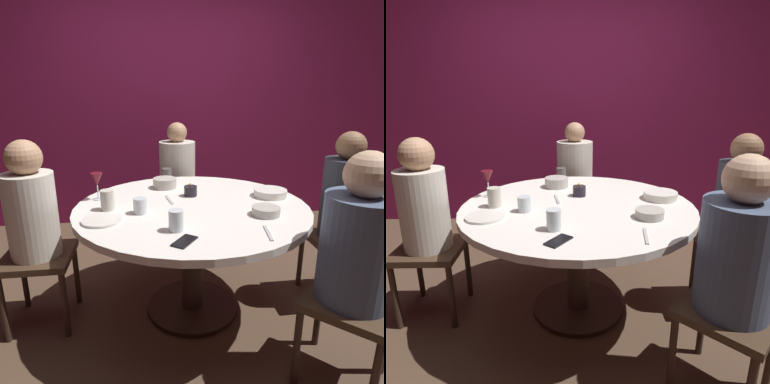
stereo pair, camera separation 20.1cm
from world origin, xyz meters
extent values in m
plane|color=#4C3828|center=(0.00, 0.00, 0.00)|extent=(8.00, 8.00, 0.00)
cube|color=maroon|center=(0.00, 1.76, 1.30)|extent=(6.00, 0.10, 2.60)
cylinder|color=silver|center=(0.00, 0.00, 0.72)|extent=(1.43, 1.43, 0.04)
cylinder|color=#332319|center=(0.00, 0.00, 0.35)|extent=(0.14, 0.14, 0.70)
cylinder|color=#2D2116|center=(0.00, 0.00, 0.01)|extent=(0.60, 0.60, 0.03)
cube|color=#3F2D1E|center=(-0.94, 0.00, 0.45)|extent=(0.40, 0.40, 0.04)
cylinder|color=beige|center=(-0.94, 0.00, 0.72)|extent=(0.29, 0.29, 0.50)
sphere|color=tan|center=(-0.94, 0.00, 1.06)|extent=(0.20, 0.20, 0.20)
cylinder|color=#332319|center=(-1.11, -0.17, 0.21)|extent=(0.04, 0.04, 0.43)
cylinder|color=#332319|center=(-0.77, -0.17, 0.21)|extent=(0.04, 0.04, 0.43)
cylinder|color=#332319|center=(-1.11, 0.17, 0.21)|extent=(0.04, 0.04, 0.43)
cylinder|color=#332319|center=(-0.77, 0.17, 0.21)|extent=(0.04, 0.04, 0.43)
cube|color=#3F2D1E|center=(0.00, 1.00, 0.45)|extent=(0.40, 0.40, 0.04)
cylinder|color=beige|center=(0.00, 1.00, 0.73)|extent=(0.32, 0.32, 0.52)
sphere|color=tan|center=(0.00, 1.00, 1.07)|extent=(0.18, 0.18, 0.18)
cylinder|color=#332319|center=(-0.17, 1.17, 0.21)|extent=(0.04, 0.04, 0.43)
cylinder|color=#332319|center=(-0.17, 0.83, 0.21)|extent=(0.04, 0.04, 0.43)
cylinder|color=#332319|center=(0.17, 1.17, 0.21)|extent=(0.04, 0.04, 0.43)
cylinder|color=#332319|center=(0.17, 0.83, 0.21)|extent=(0.04, 0.04, 0.43)
cube|color=#3F2D1E|center=(1.01, 0.00, 0.45)|extent=(0.40, 0.40, 0.04)
cylinder|color=#2D333D|center=(1.01, 0.00, 0.74)|extent=(0.29, 0.29, 0.53)
sphere|color=#8C6647|center=(1.01, 0.00, 1.09)|extent=(0.18, 0.18, 0.18)
cylinder|color=#332319|center=(1.18, 0.17, 0.21)|extent=(0.04, 0.04, 0.43)
cylinder|color=#332319|center=(0.84, 0.17, 0.21)|extent=(0.04, 0.04, 0.43)
cylinder|color=#332319|center=(1.18, -0.17, 0.21)|extent=(0.04, 0.04, 0.43)
cylinder|color=#332319|center=(0.84, -0.17, 0.21)|extent=(0.04, 0.04, 0.43)
cube|color=#3F2D1E|center=(0.67, -0.67, 0.45)|extent=(0.57, 0.57, 0.04)
cylinder|color=#475670|center=(0.67, -0.67, 0.72)|extent=(0.47, 0.47, 0.51)
sphere|color=tan|center=(0.67, -0.67, 1.07)|extent=(0.21, 0.21, 0.21)
cylinder|color=#332319|center=(0.67, -0.43, 0.21)|extent=(0.04, 0.04, 0.43)
cylinder|color=#332319|center=(0.67, -0.91, 0.21)|extent=(0.04, 0.04, 0.43)
cylinder|color=#332319|center=(0.43, -0.67, 0.21)|extent=(0.04, 0.04, 0.43)
cylinder|color=black|center=(0.01, 0.18, 0.78)|extent=(0.09, 0.09, 0.07)
sphere|color=#F9D159|center=(0.01, 0.18, 0.82)|extent=(0.02, 0.02, 0.02)
cylinder|color=silver|center=(-0.59, 0.18, 0.75)|extent=(0.06, 0.06, 0.01)
cylinder|color=silver|center=(-0.59, 0.18, 0.80)|extent=(0.01, 0.01, 0.09)
cone|color=maroon|center=(-0.59, 0.18, 0.88)|extent=(0.08, 0.08, 0.08)
cylinder|color=silver|center=(-0.52, -0.22, 0.75)|extent=(0.21, 0.21, 0.01)
cube|color=black|center=(-0.11, -0.53, 0.75)|extent=(0.14, 0.15, 0.01)
cylinder|color=silver|center=(0.54, 0.10, 0.77)|extent=(0.22, 0.22, 0.05)
cylinder|color=#B2ADA3|center=(0.39, -0.24, 0.77)|extent=(0.16, 0.16, 0.05)
cylinder|color=#B2ADA3|center=(-0.15, 0.40, 0.78)|extent=(0.17, 0.17, 0.07)
cylinder|color=#4C4742|center=(-0.12, 0.64, 0.79)|extent=(0.08, 0.08, 0.09)
cylinder|color=silver|center=(-0.13, -0.39, 0.80)|extent=(0.08, 0.08, 0.11)
cylinder|color=beige|center=(-0.50, -0.03, 0.80)|extent=(0.08, 0.08, 0.12)
cylinder|color=silver|center=(-0.31, -0.12, 0.79)|extent=(0.08, 0.08, 0.09)
cube|color=#B7B7BC|center=(0.31, -0.49, 0.75)|extent=(0.04, 0.18, 0.01)
cube|color=#B7B7BC|center=(-0.13, 0.10, 0.75)|extent=(0.04, 0.18, 0.01)
camera|label=1|loc=(-0.26, -1.91, 1.40)|focal=30.82mm
camera|label=2|loc=(-0.06, -1.93, 1.40)|focal=30.82mm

